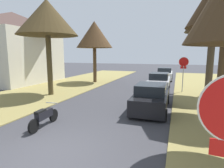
{
  "coord_description": "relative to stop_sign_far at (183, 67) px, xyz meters",
  "views": [
    {
      "loc": [
        3.78,
        -4.67,
        3.21
      ],
      "look_at": [
        -0.2,
        6.57,
        1.32
      ],
      "focal_mm": 29.67,
      "sensor_mm": 36.0,
      "label": 1
    }
  ],
  "objects": [
    {
      "name": "parked_sedan_white",
      "position": [
        -1.99,
        7.79,
        -1.47
      ],
      "size": [
        2.01,
        4.43,
        1.57
      ],
      "color": "white",
      "rests_on": "ground"
    },
    {
      "name": "ground_plane",
      "position": [
        -4.25,
        -12.08,
        -2.19
      ],
      "size": [
        120.0,
        120.0,
        0.0
      ],
      "primitive_type": "plane",
      "color": "#38383D"
    },
    {
      "name": "parked_sedan_silver",
      "position": [
        -2.02,
        0.63,
        -1.47
      ],
      "size": [
        2.01,
        4.43,
        1.57
      ],
      "color": "#BCBCC1",
      "rests_on": "ground"
    },
    {
      "name": "street_tree_left_mid_b",
      "position": [
        -9.48,
        2.75,
        3.21
      ],
      "size": [
        4.08,
        4.08,
        6.86
      ],
      "color": "brown",
      "rests_on": "grass_verge_left"
    },
    {
      "name": "parked_sedan_black",
      "position": [
        -1.82,
        -6.12,
        -1.47
      ],
      "size": [
        2.01,
        4.43,
        1.57
      ],
      "color": "black",
      "rests_on": "ground"
    },
    {
      "name": "street_tree_right_mid_b",
      "position": [
        1.82,
        -1.09,
        4.38
      ],
      "size": [
        3.94,
        3.94,
        8.4
      ],
      "color": "#453B2B",
      "rests_on": "grass_verge_right"
    },
    {
      "name": "stop_sign_far",
      "position": [
        0.0,
        0.0,
        0.0
      ],
      "size": [
        0.81,
        0.33,
        2.97
      ],
      "color": "#9EA0A5",
      "rests_on": "grass_verge_right"
    },
    {
      "name": "street_tree_left_mid_a",
      "position": [
        -9.95,
        -4.68,
        3.75
      ],
      "size": [
        4.59,
        4.59,
        7.27
      ],
      "color": "#4D4126",
      "rests_on": "grass_verge_left"
    },
    {
      "name": "house_backdrop_left",
      "position": [
        -18.41,
        0.03,
        1.92
      ],
      "size": [
        8.13,
        9.28,
        7.97
      ],
      "color": "beige",
      "rests_on": "ground"
    },
    {
      "name": "parked_motorcycle",
      "position": [
        -5.97,
        -10.31,
        -1.71
      ],
      "size": [
        0.6,
        2.05,
        0.97
      ],
      "color": "black",
      "rests_on": "ground"
    }
  ]
}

